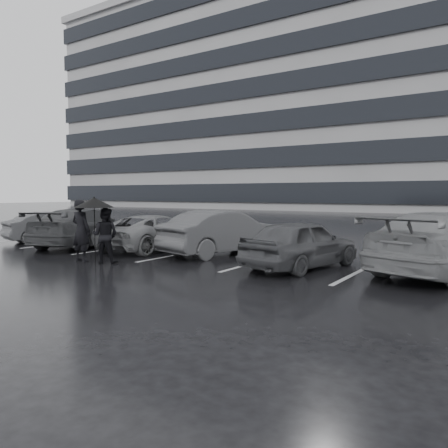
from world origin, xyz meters
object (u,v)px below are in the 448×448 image
car_east (448,243)px  car_west_b (156,232)px  car_west_a (223,232)px  pedestrian_right (105,236)px  car_main (301,244)px  car_west_d (53,227)px  car_west_c (85,227)px  pedestrian_left (81,230)px

car_east → car_west_b: bearing=18.7°
car_west_a → car_east: 6.32m
car_west_a → pedestrian_right: 3.66m
car_west_b → pedestrian_right: 3.09m
car_main → car_west_a: bearing=-7.2°
pedestrian_right → car_west_d: bearing=-47.3°
car_east → pedestrian_right: pedestrian_right is taller
car_west_c → car_west_d: size_ratio=1.31×
car_main → car_west_d: size_ratio=1.02×
car_west_a → pedestrian_right: pedestrian_right is taller
car_west_d → pedestrian_right: 6.48m
car_west_b → pedestrian_right: size_ratio=2.81×
car_west_a → car_west_d: size_ratio=1.16×
car_west_b → car_main: bearing=170.9°
car_west_a → car_west_b: size_ratio=0.98×
car_main → pedestrian_left: 6.12m
car_main → pedestrian_right: (-4.83, -2.21, 0.13)m
car_west_a → car_west_b: car_west_a is taller
car_main → car_west_c: (-8.48, 0.03, 0.06)m
car_west_d → car_east: (14.02, 0.76, 0.15)m
car_west_b → pedestrian_right: pedestrian_right is taller
car_west_d → car_west_c: bearing=-172.3°
car_west_a → car_west_d: (-7.70, -0.66, -0.10)m
pedestrian_left → pedestrian_right: 0.83m
car_main → car_west_b: bearing=3.3°
car_west_b → car_west_a: bearing=-176.1°
car_west_a → car_main: bearing=175.9°
car_west_b → car_west_d: 5.10m
car_east → pedestrian_left: 9.53m
pedestrian_left → pedestrian_right: size_ratio=1.15×
car_main → car_west_b: (-5.69, 0.76, -0.04)m
car_west_b → pedestrian_left: 3.15m
car_east → car_west_d: bearing=19.6°
car_west_a → car_west_d: car_west_a is taller
pedestrian_right → car_east: bearing=178.3°
car_main → pedestrian_left: size_ratio=2.11×
car_west_b → car_east: size_ratio=0.83×
car_east → car_main: bearing=35.3°
car_west_c → pedestrian_right: pedestrian_right is taller
car_west_c → pedestrian_right: size_ratio=3.10×
car_west_c → pedestrian_right: 4.28m
car_west_b → car_west_d: size_ratio=1.18×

